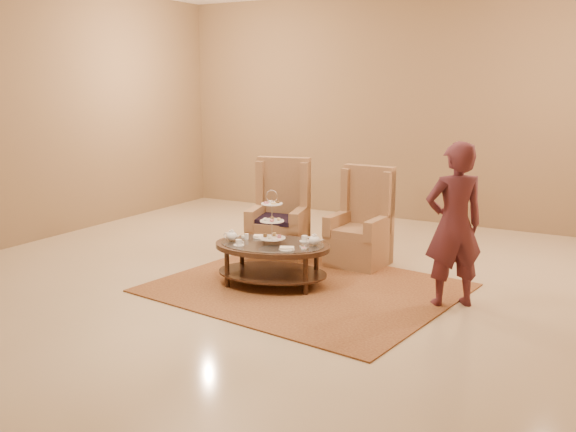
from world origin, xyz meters
The scene contains 9 objects.
ground centered at (0.00, 0.00, 0.00)m, with size 8.00×8.00×0.00m, color beige.
ceiling centered at (0.00, 0.00, 0.00)m, with size 8.00×8.00×0.02m, color white.
wall_back centered at (0.00, 4.00, 1.75)m, with size 8.00×0.04×3.50m, color olive.
wall_left centered at (-4.00, 0.00, 1.75)m, with size 0.04×8.00×3.50m, color olive.
rug centered at (0.22, 0.11, 0.01)m, with size 3.24×2.82×0.02m.
tea_table centered at (-0.14, 0.03, 0.38)m, with size 1.40×1.11×1.04m.
armchair_left centered at (-0.64, 1.07, 0.42)m, with size 0.81×0.83×1.23m.
armchair_right centered at (0.36, 1.27, 0.39)m, with size 0.66×0.68×1.17m.
person centered at (1.69, 0.34, 0.80)m, with size 0.70×0.67×1.61m.
Camera 1 is at (3.22, -5.66, 2.14)m, focal length 40.00 mm.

